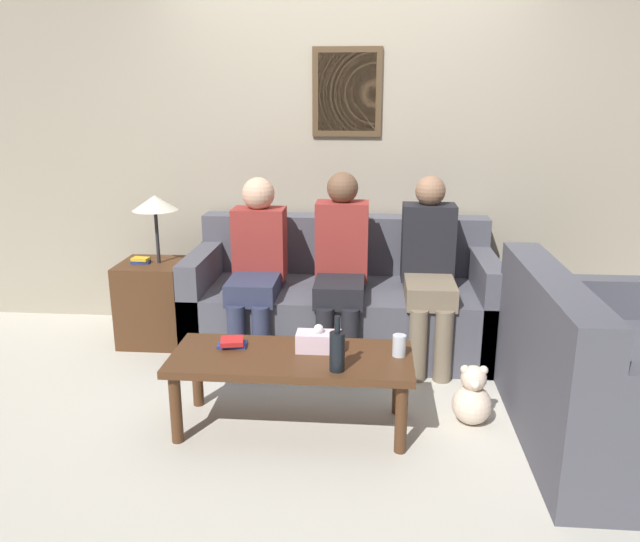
% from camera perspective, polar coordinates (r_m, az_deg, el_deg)
% --- Properties ---
extents(ground_plane, '(16.00, 16.00, 0.00)m').
position_cam_1_polar(ground_plane, '(3.92, 1.58, -9.66)').
color(ground_plane, beige).
extents(wall_back, '(9.00, 0.08, 2.60)m').
position_cam_1_polar(wall_back, '(4.54, 2.44, 11.00)').
color(wall_back, '#9E937F').
rests_on(wall_back, ground_plane).
extents(couch_main, '(2.02, 0.89, 0.86)m').
position_cam_1_polar(couch_main, '(4.29, 2.01, -2.97)').
color(couch_main, '#4C4C56').
rests_on(couch_main, ground_plane).
extents(couch_side, '(0.89, 1.39, 0.86)m').
position_cam_1_polar(couch_side, '(3.43, 24.54, -9.43)').
color(couch_side, '#4C4C56').
rests_on(couch_side, ground_plane).
extents(coffee_table, '(1.23, 0.51, 0.41)m').
position_cam_1_polar(coffee_table, '(3.23, -2.62, -8.59)').
color(coffee_table, '#4C2D19').
rests_on(coffee_table, ground_plane).
extents(side_table_with_lamp, '(0.44, 0.44, 1.04)m').
position_cam_1_polar(side_table_with_lamp, '(4.49, -14.90, -2.09)').
color(side_table_with_lamp, '#4C2D19').
rests_on(side_table_with_lamp, ground_plane).
extents(wine_bottle, '(0.08, 0.08, 0.28)m').
position_cam_1_polar(wine_bottle, '(3.00, 1.58, -7.24)').
color(wine_bottle, black).
rests_on(wine_bottle, coffee_table).
extents(drinking_glass, '(0.07, 0.07, 0.11)m').
position_cam_1_polar(drinking_glass, '(3.20, 7.25, -6.77)').
color(drinking_glass, silver).
rests_on(drinking_glass, coffee_table).
extents(book_stack, '(0.15, 0.13, 0.04)m').
position_cam_1_polar(book_stack, '(3.33, -8.04, -6.52)').
color(book_stack, navy).
rests_on(book_stack, coffee_table).
extents(tissue_box, '(0.23, 0.12, 0.15)m').
position_cam_1_polar(tissue_box, '(3.24, -0.12, -6.42)').
color(tissue_box, silver).
rests_on(tissue_box, coffee_table).
extents(person_left, '(0.34, 0.62, 1.17)m').
position_cam_1_polar(person_left, '(4.05, -5.81, 0.86)').
color(person_left, '#2D334C').
rests_on(person_left, ground_plane).
extents(person_middle, '(0.34, 0.63, 1.21)m').
position_cam_1_polar(person_middle, '(4.00, 1.91, 0.91)').
color(person_middle, black).
rests_on(person_middle, ground_plane).
extents(person_right, '(0.34, 0.65, 1.19)m').
position_cam_1_polar(person_right, '(4.05, 9.92, 0.63)').
color(person_right, '#756651').
rests_on(person_right, ground_plane).
extents(teddy_bear, '(0.21, 0.21, 0.33)m').
position_cam_1_polar(teddy_bear, '(3.45, 13.75, -11.23)').
color(teddy_bear, beige).
rests_on(teddy_bear, ground_plane).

